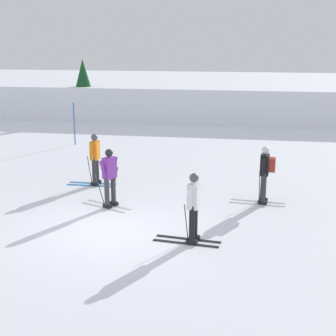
% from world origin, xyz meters
% --- Properties ---
extents(ground_plane, '(120.00, 120.00, 0.00)m').
position_xyz_m(ground_plane, '(0.00, 0.00, 0.00)').
color(ground_plane, white).
extents(far_snow_ridge, '(80.00, 7.15, 1.95)m').
position_xyz_m(far_snow_ridge, '(0.00, 19.32, 0.98)').
color(far_snow_ridge, white).
rests_on(far_snow_ridge, ground).
extents(skier_white, '(1.63, 1.00, 1.71)m').
position_xyz_m(skier_white, '(2.11, -0.36, 0.92)').
color(skier_white, black).
rests_on(skier_white, ground).
extents(skier_black, '(1.63, 1.00, 1.71)m').
position_xyz_m(skier_black, '(3.84, 2.81, 0.96)').
color(skier_black, silver).
rests_on(skier_black, ground).
extents(skier_purple, '(1.61, 1.00, 1.71)m').
position_xyz_m(skier_purple, '(-0.52, 1.78, 0.92)').
color(skier_purple, silver).
rests_on(skier_purple, ground).
extents(skier_orange, '(1.60, 1.00, 1.71)m').
position_xyz_m(skier_orange, '(-1.60, 3.84, 0.92)').
color(skier_orange, '#237AC6').
rests_on(skier_orange, ground).
extents(trail_marker_pole, '(0.05, 0.05, 1.91)m').
position_xyz_m(trail_marker_pole, '(-4.45, 9.83, 0.95)').
color(trail_marker_pole, '#1E56AD').
rests_on(trail_marker_pole, ground).
extents(conifer_far_left, '(1.57, 1.57, 3.52)m').
position_xyz_m(conifer_far_left, '(-6.27, 16.62, 2.10)').
color(conifer_far_left, '#513823').
rests_on(conifer_far_left, ground).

